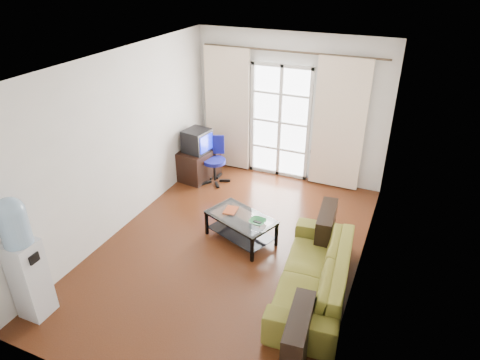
% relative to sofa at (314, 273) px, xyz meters
% --- Properties ---
extents(floor, '(5.20, 5.20, 0.00)m').
position_rel_sofa_xyz_m(floor, '(-1.35, 0.43, -0.30)').
color(floor, '#532813').
rests_on(floor, ground).
extents(ceiling, '(5.20, 5.20, 0.00)m').
position_rel_sofa_xyz_m(ceiling, '(-1.35, 0.43, 2.40)').
color(ceiling, white).
rests_on(ceiling, wall_back).
extents(wall_back, '(3.60, 0.02, 2.70)m').
position_rel_sofa_xyz_m(wall_back, '(-1.35, 3.03, 1.05)').
color(wall_back, white).
rests_on(wall_back, floor).
extents(wall_front, '(3.60, 0.02, 2.70)m').
position_rel_sofa_xyz_m(wall_front, '(-1.35, -2.17, 1.05)').
color(wall_front, white).
rests_on(wall_front, floor).
extents(wall_left, '(0.02, 5.20, 2.70)m').
position_rel_sofa_xyz_m(wall_left, '(-3.15, 0.43, 1.05)').
color(wall_left, white).
rests_on(wall_left, floor).
extents(wall_right, '(0.02, 5.20, 2.70)m').
position_rel_sofa_xyz_m(wall_right, '(0.45, 0.43, 1.05)').
color(wall_right, white).
rests_on(wall_right, floor).
extents(french_door, '(1.16, 0.06, 2.15)m').
position_rel_sofa_xyz_m(french_door, '(-1.50, 2.97, 0.77)').
color(french_door, white).
rests_on(french_door, wall_back).
extents(curtain_rod, '(3.30, 0.04, 0.04)m').
position_rel_sofa_xyz_m(curtain_rod, '(-1.35, 2.93, 2.08)').
color(curtain_rod, '#4C3F2D').
rests_on(curtain_rod, wall_back).
extents(curtain_left, '(0.90, 0.07, 2.35)m').
position_rel_sofa_xyz_m(curtain_left, '(-2.55, 2.91, 0.90)').
color(curtain_left, '#FFEACD').
rests_on(curtain_left, curtain_rod).
extents(curtain_right, '(0.90, 0.07, 2.35)m').
position_rel_sofa_xyz_m(curtain_right, '(-0.40, 2.91, 0.90)').
color(curtain_right, '#FFEACD').
rests_on(curtain_right, curtain_rod).
extents(radiator, '(0.64, 0.12, 0.64)m').
position_rel_sofa_xyz_m(radiator, '(-0.55, 2.93, 0.03)').
color(radiator, '#969699').
rests_on(radiator, floor).
extents(sofa, '(2.24, 1.22, 0.61)m').
position_rel_sofa_xyz_m(sofa, '(0.00, 0.00, 0.00)').
color(sofa, olive).
rests_on(sofa, floor).
extents(coffee_table, '(1.16, 0.91, 0.41)m').
position_rel_sofa_xyz_m(coffee_table, '(-1.29, 0.67, -0.04)').
color(coffee_table, silver).
rests_on(coffee_table, floor).
extents(bowl, '(0.28, 0.28, 0.06)m').
position_rel_sofa_xyz_m(bowl, '(-1.00, 0.60, 0.14)').
color(bowl, green).
rests_on(bowl, coffee_table).
extents(book, '(0.23, 0.28, 0.02)m').
position_rel_sofa_xyz_m(book, '(-1.59, 0.74, 0.12)').
color(book, '#A11613').
rests_on(book, coffee_table).
extents(remote, '(0.16, 0.06, 0.02)m').
position_rel_sofa_xyz_m(remote, '(-1.03, 0.62, 0.12)').
color(remote, black).
rests_on(remote, coffee_table).
extents(tv_stand, '(0.63, 0.85, 0.58)m').
position_rel_sofa_xyz_m(tv_stand, '(-2.86, 2.24, -0.02)').
color(tv_stand, black).
rests_on(tv_stand, floor).
extents(crt_tv, '(0.52, 0.52, 0.42)m').
position_rel_sofa_xyz_m(crt_tv, '(-2.85, 2.19, 0.48)').
color(crt_tv, black).
rests_on(crt_tv, tv_stand).
extents(task_chair, '(0.76, 0.76, 0.87)m').
position_rel_sofa_xyz_m(task_chair, '(-2.50, 2.22, -0.05)').
color(task_chair, black).
rests_on(task_chair, floor).
extents(water_cooler, '(0.35, 0.33, 1.60)m').
position_rel_sofa_xyz_m(water_cooler, '(-2.95, -1.67, 0.53)').
color(water_cooler, silver).
rests_on(water_cooler, floor).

